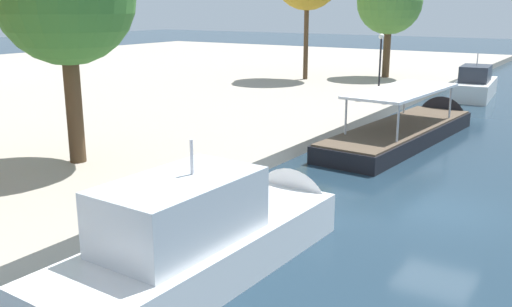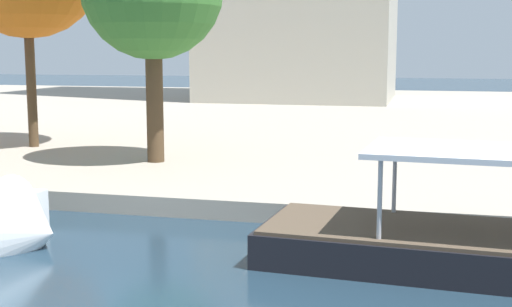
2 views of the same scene
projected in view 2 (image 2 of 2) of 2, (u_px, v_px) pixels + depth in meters
The scene contains 1 object.
dock_promenade at pixel (332, 117), 45.55m from camera, with size 120.00×55.00×0.57m, color #A39989.
Camera 2 is at (6.11, -10.52, 4.66)m, focal length 48.44 mm.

